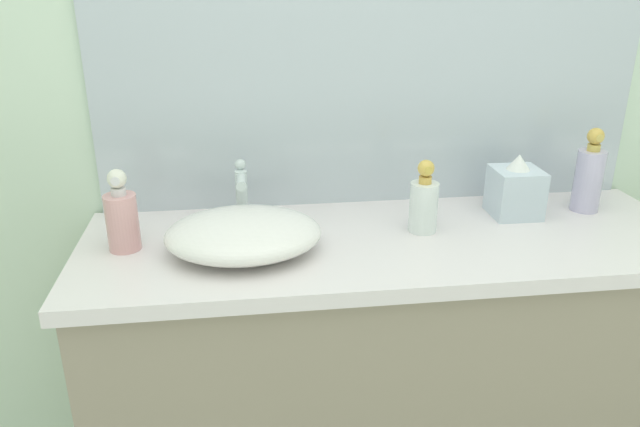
% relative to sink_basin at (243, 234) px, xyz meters
% --- Properties ---
extents(bathroom_wall_rear, '(6.00, 0.06, 2.60)m').
position_rel_sink_basin_xyz_m(bathroom_wall_rear, '(0.30, 0.34, 0.42)').
color(bathroom_wall_rear, silver).
rests_on(bathroom_wall_rear, ground).
extents(vanity_counter, '(1.52, 0.52, 0.84)m').
position_rel_sink_basin_xyz_m(vanity_counter, '(0.36, 0.03, -0.46)').
color(vanity_counter, gray).
rests_on(vanity_counter, ground).
extents(wall_mirror_panel, '(1.47, 0.01, 1.00)m').
position_rel_sink_basin_xyz_m(wall_mirror_panel, '(0.36, 0.30, 0.46)').
color(wall_mirror_panel, '#B2BCC6').
rests_on(wall_mirror_panel, vanity_counter).
extents(sink_basin, '(0.36, 0.30, 0.09)m').
position_rel_sink_basin_xyz_m(sink_basin, '(0.00, 0.00, 0.00)').
color(sink_basin, white).
rests_on(sink_basin, vanity_counter).
extents(faucet, '(0.03, 0.12, 0.16)m').
position_rel_sink_basin_xyz_m(faucet, '(0.00, 0.17, 0.05)').
color(faucet, silver).
rests_on(faucet, vanity_counter).
extents(soap_dispenser, '(0.07, 0.07, 0.20)m').
position_rel_sink_basin_xyz_m(soap_dispenser, '(-0.28, 0.05, 0.04)').
color(soap_dispenser, '#DB9B9B').
rests_on(soap_dispenser, vanity_counter).
extents(lotion_bottle, '(0.07, 0.07, 0.23)m').
position_rel_sink_basin_xyz_m(lotion_bottle, '(0.93, 0.15, 0.05)').
color(lotion_bottle, silver).
rests_on(lotion_bottle, vanity_counter).
extents(perfume_bottle, '(0.07, 0.07, 0.19)m').
position_rel_sink_basin_xyz_m(perfume_bottle, '(0.45, 0.06, 0.03)').
color(perfume_bottle, white).
rests_on(perfume_bottle, vanity_counter).
extents(tissue_box, '(0.12, 0.12, 0.17)m').
position_rel_sink_basin_xyz_m(tissue_box, '(0.72, 0.14, 0.03)').
color(tissue_box, silver).
rests_on(tissue_box, vanity_counter).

